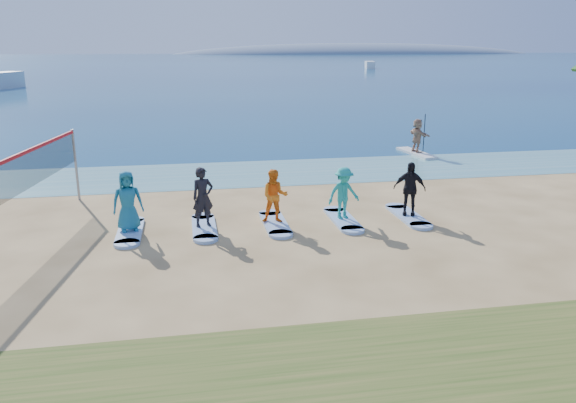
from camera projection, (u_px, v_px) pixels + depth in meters
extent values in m
plane|color=tan|center=(320.00, 264.00, 14.07)|extent=(600.00, 600.00, 0.00)
plane|color=teal|center=(262.00, 173.00, 24.00)|extent=(600.00, 600.00, 0.00)
plane|color=navy|center=(192.00, 62.00, 165.51)|extent=(600.00, 600.00, 0.00)
ellipsoid|color=slate|center=(359.00, 54.00, 314.64)|extent=(220.00, 56.00, 18.00)
cylinder|color=gray|center=(76.00, 165.00, 19.55)|extent=(0.09, 0.09, 2.50)
cube|color=black|center=(16.00, 176.00, 15.04)|extent=(1.45, 8.89, 1.00)
cube|color=red|center=(14.00, 157.00, 14.90)|extent=(1.48, 8.90, 0.10)
cube|color=silver|center=(416.00, 153.00, 28.02)|extent=(1.03, 3.06, 0.12)
imported|color=tan|center=(417.00, 135.00, 27.78)|extent=(0.77, 1.59, 1.65)
cube|color=silver|center=(370.00, 68.00, 125.41)|extent=(3.35, 6.90, 1.56)
cube|color=#90B1DF|center=(130.00, 232.00, 16.35)|extent=(0.70, 2.20, 0.09)
imported|color=#1C6C89|center=(128.00, 201.00, 16.10)|extent=(0.97, 0.74, 1.76)
cube|color=#90B1DF|center=(204.00, 227.00, 16.73)|extent=(0.70, 2.20, 0.09)
imported|color=black|center=(203.00, 197.00, 16.48)|extent=(0.75, 0.62, 1.78)
cube|color=#90B1DF|center=(275.00, 223.00, 17.10)|extent=(0.70, 2.20, 0.09)
imported|color=orange|center=(275.00, 196.00, 16.87)|extent=(0.88, 0.73, 1.63)
cube|color=#90B1DF|center=(343.00, 220.00, 17.48)|extent=(0.70, 2.20, 0.09)
imported|color=teal|center=(344.00, 193.00, 17.25)|extent=(1.15, 0.81, 1.61)
cube|color=#90B1DF|center=(408.00, 216.00, 17.85)|extent=(0.70, 2.20, 0.09)
imported|color=black|center=(409.00, 189.00, 17.61)|extent=(1.08, 0.76, 1.70)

